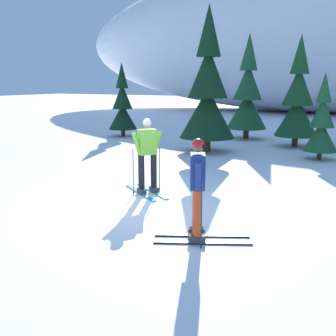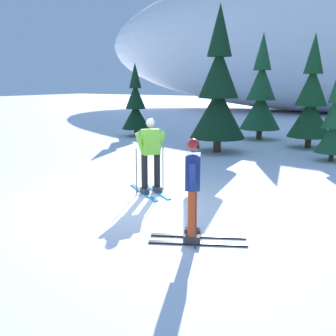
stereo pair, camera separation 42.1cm
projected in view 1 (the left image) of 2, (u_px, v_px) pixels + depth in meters
ground_plane at (132, 207)px, 8.69m from camera, size 120.00×120.00×0.00m
skier_navy_jacket at (198, 188)px, 6.70m from camera, size 1.67×1.13×1.76m
skier_lime_jacket at (147, 154)px, 9.54m from camera, size 1.58×1.24×1.82m
pine_tree_far_left at (123, 106)px, 19.60m from camera, size 1.38×1.38×3.57m
pine_tree_left at (208, 92)px, 15.10m from camera, size 2.10×2.10×5.44m
pine_tree_center_left at (247, 96)px, 18.66m from camera, size 1.86×1.86×4.83m
pine_tree_center at (298, 101)px, 16.33m from camera, size 1.74×1.74×4.52m
pine_tree_center_right at (322, 124)px, 13.73m from camera, size 1.15×1.15×2.99m
snow_ridge_background at (326, 37)px, 33.77m from camera, size 46.85×18.66×12.56m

